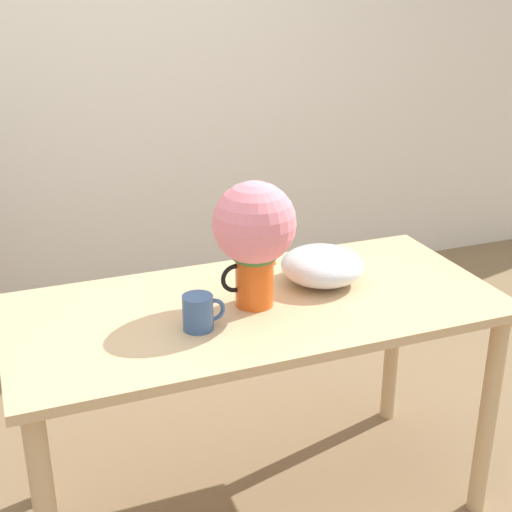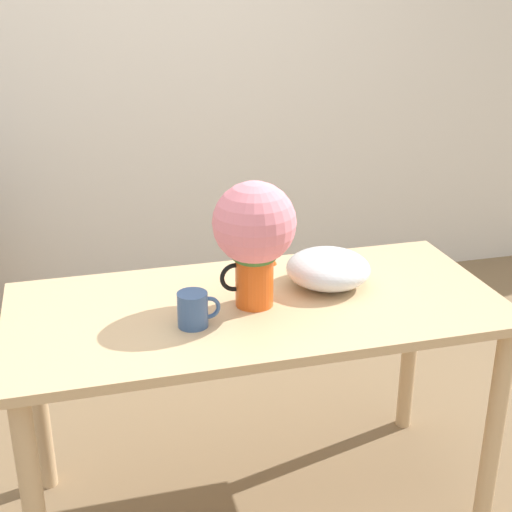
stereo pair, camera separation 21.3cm
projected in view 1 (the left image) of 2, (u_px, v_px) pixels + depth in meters
The scene contains 6 objects.
ground_plane at pixel (216, 505), 2.48m from camera, with size 12.00×12.00×0.00m, color #7F6647.
wall_back at pixel (98, 63), 3.53m from camera, with size 8.00×0.05×2.60m.
table at pixel (257, 335), 2.24m from camera, with size 1.52×0.71×0.78m.
flower_vase at pixel (254, 233), 2.10m from camera, with size 0.25×0.25×0.39m.
coffee_mug at pixel (199, 312), 2.02m from camera, with size 0.13×0.09×0.10m.
white_bowl at pixel (322, 266), 2.32m from camera, with size 0.27×0.27×0.12m.
Camera 1 is at (-0.58, -1.89, 1.74)m, focal length 50.00 mm.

